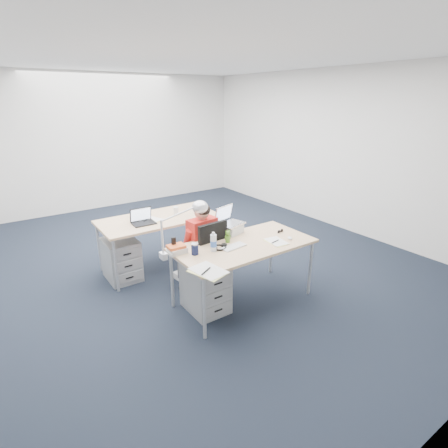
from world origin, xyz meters
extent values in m
plane|color=black|center=(0.00, 0.00, 0.00)|extent=(7.00, 7.00, 0.00)
cube|color=silver|center=(0.00, 3.50, 1.40)|extent=(6.00, 0.02, 2.80)
cube|color=silver|center=(3.00, 0.00, 1.40)|extent=(0.02, 7.00, 2.80)
cube|color=white|center=(0.00, 0.00, 2.80)|extent=(6.00, 7.00, 0.01)
cube|color=tan|center=(-0.03, -1.30, 0.71)|extent=(1.60, 0.80, 0.03)
cylinder|color=#B7BABC|center=(-0.78, -1.65, 0.35)|extent=(0.04, 0.04, 0.70)
cylinder|color=#B7BABC|center=(0.72, -1.65, 0.35)|extent=(0.04, 0.04, 0.70)
cylinder|color=#B7BABC|center=(-0.78, -0.95, 0.35)|extent=(0.04, 0.04, 0.70)
cylinder|color=#B7BABC|center=(0.72, -0.95, 0.35)|extent=(0.04, 0.04, 0.70)
cube|color=tan|center=(-0.44, 0.10, 0.71)|extent=(1.60, 0.80, 0.03)
cylinder|color=#B7BABC|center=(-1.19, -0.25, 0.35)|extent=(0.04, 0.04, 0.70)
cylinder|color=#B7BABC|center=(0.31, -0.25, 0.35)|extent=(0.04, 0.04, 0.70)
cylinder|color=#B7BABC|center=(-1.19, 0.45, 0.35)|extent=(0.04, 0.04, 0.70)
cylinder|color=#B7BABC|center=(0.31, 0.45, 0.35)|extent=(0.04, 0.04, 0.70)
cylinder|color=black|center=(-0.30, -0.83, 0.23)|extent=(0.04, 0.04, 0.37)
cube|color=black|center=(-0.30, -0.83, 0.42)|extent=(0.44, 0.44, 0.06)
cube|color=black|center=(-0.28, -1.03, 0.72)|extent=(0.39, 0.08, 0.46)
cube|color=red|center=(-0.29, -0.82, 0.71)|extent=(0.37, 0.22, 0.48)
sphere|color=tan|center=(-0.29, -0.82, 1.04)|extent=(0.18, 0.18, 0.18)
cube|color=#9C9FA1|center=(-0.50, -1.20, 0.28)|extent=(0.40, 0.50, 0.55)
cube|color=#9C9FA1|center=(-1.03, 0.05, 0.28)|extent=(0.40, 0.50, 0.55)
cube|color=white|center=(-0.19, -1.31, 0.74)|extent=(0.31, 0.16, 0.02)
ellipsoid|color=white|center=(0.49, -1.49, 0.74)|extent=(0.08, 0.10, 0.03)
cylinder|color=#12193A|center=(-0.63, -1.23, 0.79)|extent=(0.09, 0.09, 0.12)
cylinder|color=silver|center=(-0.42, -1.26, 0.84)|extent=(0.08, 0.08, 0.22)
cube|color=silver|center=(-0.77, -1.08, 0.77)|extent=(0.24, 0.22, 0.09)
cube|color=black|center=(-0.78, -1.04, 0.81)|extent=(0.05, 0.03, 0.17)
cube|color=#F2F08C|center=(-0.73, -1.65, 0.74)|extent=(0.31, 0.39, 0.01)
cube|color=#F2F08C|center=(0.30, -1.47, 0.73)|extent=(0.21, 0.28, 0.01)
cylinder|color=white|center=(-0.16, 0.11, 0.78)|extent=(0.09, 0.09, 0.10)
cube|color=white|center=(-0.60, 0.08, 0.73)|extent=(0.36, 0.41, 0.01)
camera|label=1|loc=(-2.29, -4.16, 2.28)|focal=28.00mm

